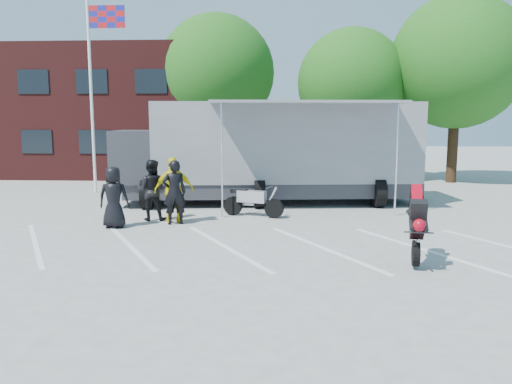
# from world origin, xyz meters

# --- Properties ---
(ground) EXTENTS (100.00, 100.00, 0.00)m
(ground) POSITION_xyz_m (0.00, 0.00, 0.00)
(ground) COLOR #A6A6A0
(ground) RESTS_ON ground
(parking_bay_lines) EXTENTS (18.09, 13.33, 0.01)m
(parking_bay_lines) POSITION_xyz_m (0.00, 1.00, 0.01)
(parking_bay_lines) COLOR white
(parking_bay_lines) RESTS_ON ground
(office_building) EXTENTS (18.00, 8.00, 7.00)m
(office_building) POSITION_xyz_m (-10.00, 18.00, 3.50)
(office_building) COLOR #491817
(office_building) RESTS_ON ground
(flagpole) EXTENTS (1.61, 0.12, 8.00)m
(flagpole) POSITION_xyz_m (-6.24, 10.00, 5.05)
(flagpole) COLOR white
(flagpole) RESTS_ON ground
(tree_left) EXTENTS (6.12, 6.12, 8.64)m
(tree_left) POSITION_xyz_m (-2.00, 16.00, 5.57)
(tree_left) COLOR #382314
(tree_left) RESTS_ON ground
(tree_mid) EXTENTS (5.44, 5.44, 7.68)m
(tree_mid) POSITION_xyz_m (5.00, 15.00, 4.94)
(tree_mid) COLOR #382314
(tree_mid) RESTS_ON ground
(tree_right) EXTENTS (6.46, 6.46, 9.12)m
(tree_right) POSITION_xyz_m (10.00, 14.50, 5.88)
(tree_right) COLOR #382314
(tree_right) RESTS_ON ground
(transporter_truck) EXTENTS (12.21, 6.76, 3.73)m
(transporter_truck) POSITION_xyz_m (1.19, 7.67, 0.00)
(transporter_truck) COLOR gray
(transporter_truck) RESTS_ON ground
(parked_motorcycle) EXTENTS (2.19, 1.29, 1.09)m
(parked_motorcycle) POSITION_xyz_m (0.65, 4.90, 0.00)
(parked_motorcycle) COLOR #BBBBC0
(parked_motorcycle) RESTS_ON ground
(stunt_bike_rider) EXTENTS (0.98, 1.66, 1.84)m
(stunt_bike_rider) POSITION_xyz_m (4.50, 0.00, 0.00)
(stunt_bike_rider) COLOR black
(stunt_bike_rider) RESTS_ON ground
(spectator_leather_a) EXTENTS (0.90, 0.62, 1.78)m
(spectator_leather_a) POSITION_xyz_m (-3.25, 3.01, 0.89)
(spectator_leather_a) COLOR black
(spectator_leather_a) RESTS_ON ground
(spectator_leather_b) EXTENTS (0.81, 0.66, 1.92)m
(spectator_leather_b) POSITION_xyz_m (-1.62, 3.59, 0.96)
(spectator_leather_b) COLOR black
(spectator_leather_b) RESTS_ON ground
(spectator_leather_c) EXTENTS (0.93, 0.73, 1.89)m
(spectator_leather_c) POSITION_xyz_m (-2.46, 4.16, 0.94)
(spectator_leather_c) COLOR black
(spectator_leather_c) RESTS_ON ground
(spectator_hivis) EXTENTS (1.25, 0.74, 1.99)m
(spectator_hivis) POSITION_xyz_m (-1.68, 3.81, 0.99)
(spectator_hivis) COLOR yellow
(spectator_hivis) RESTS_ON ground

